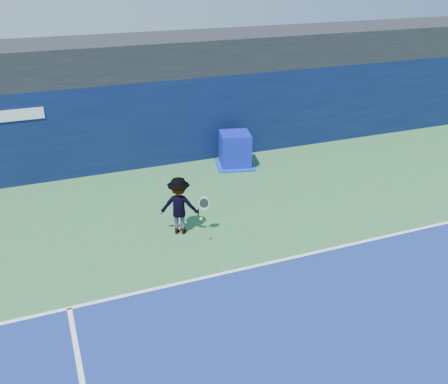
{
  "coord_description": "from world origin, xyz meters",
  "views": [
    {
      "loc": [
        -5.05,
        -6.09,
        6.76
      ],
      "look_at": [
        -0.61,
        5.2,
        1.0
      ],
      "focal_mm": 40.0,
      "sensor_mm": 36.0,
      "label": 1
    }
  ],
  "objects": [
    {
      "name": "ground",
      "position": [
        0.0,
        0.0,
        0.0
      ],
      "size": [
        80.0,
        80.0,
        0.0
      ],
      "primitive_type": "plane",
      "color": "#306A38",
      "rests_on": "ground"
    },
    {
      "name": "baseline",
      "position": [
        0.0,
        3.0,
        0.01
      ],
      "size": [
        24.0,
        0.1,
        0.01
      ],
      "primitive_type": "cube",
      "color": "white",
      "rests_on": "ground"
    },
    {
      "name": "tennis_player",
      "position": [
        -1.86,
        5.25,
        0.8
      ],
      "size": [
        1.33,
        0.97,
        1.59
      ],
      "color": "silver",
      "rests_on": "ground"
    },
    {
      "name": "stadium_band",
      "position": [
        0.0,
        11.5,
        3.6
      ],
      "size": [
        36.0,
        3.0,
        1.2
      ],
      "primitive_type": "cube",
      "color": "black",
      "rests_on": "back_wall_assembly"
    },
    {
      "name": "back_wall_assembly",
      "position": [
        -0.0,
        10.5,
        1.5
      ],
      "size": [
        36.0,
        1.03,
        3.0
      ],
      "color": "#0A153A",
      "rests_on": "ground"
    },
    {
      "name": "equipment_cart",
      "position": [
        1.32,
        9.04,
        0.56
      ],
      "size": [
        1.53,
        1.53,
        1.22
      ],
      "color": "#0B16A4",
      "rests_on": "ground"
    },
    {
      "name": "tennis_ball",
      "position": [
        -1.57,
        4.34,
        0.8
      ],
      "size": [
        0.07,
        0.07,
        0.07
      ],
      "color": "yellow",
      "rests_on": "ground"
    }
  ]
}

